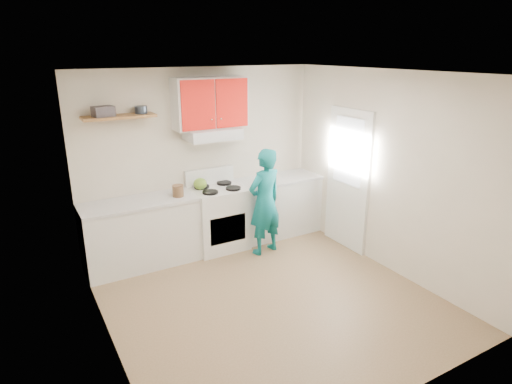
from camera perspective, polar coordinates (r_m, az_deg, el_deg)
floor at (r=5.37m, az=1.59°, el=-13.62°), size 3.80×3.80×0.00m
ceiling at (r=4.57m, az=1.88°, el=15.29°), size 3.60×3.80×0.04m
back_wall at (r=6.44m, az=-7.19°, el=4.31°), size 3.60×0.04×2.60m
front_wall at (r=3.47m, az=18.61°, el=-9.03°), size 3.60×0.04×2.60m
left_wall at (r=4.21m, az=-19.67°, el=-4.23°), size 0.04×3.80×2.60m
right_wall at (r=5.92m, az=16.74°, el=2.43°), size 0.04×3.80×2.60m
door at (r=6.46m, az=11.92°, el=1.56°), size 0.05×0.85×2.05m
door_glass at (r=6.33m, az=11.98°, el=5.21°), size 0.01×0.55×0.95m
counter_left at (r=6.13m, az=-14.77°, el=-5.30°), size 1.52×0.60×0.90m
counter_right at (r=6.95m, az=2.75°, el=-1.86°), size 1.32×0.60×0.90m
stove at (r=6.45m, az=-4.95°, el=-3.42°), size 0.76×0.65×0.92m
range_hood at (r=6.20m, az=-5.67°, el=7.56°), size 0.76×0.44×0.15m
upper_cabinets at (r=6.19m, az=-6.01°, el=11.51°), size 1.02×0.33×0.70m
shelf at (r=5.82m, az=-17.48°, el=9.37°), size 0.90×0.30×0.04m
books at (r=5.75m, az=-19.34°, el=9.91°), size 0.28×0.22×0.13m
tin at (r=5.89m, az=-14.80°, el=10.35°), size 0.17×0.17×0.10m
kettle at (r=6.27m, az=-7.31°, el=1.09°), size 0.23×0.23×0.16m
crock at (r=6.01m, az=-10.16°, el=0.06°), size 0.16×0.16×0.18m
cutting_board at (r=6.69m, az=2.66°, el=1.48°), size 0.31×0.23×0.02m
silicone_mat at (r=6.95m, az=5.10°, el=2.01°), size 0.37×0.34×0.01m
person at (r=6.17m, az=1.15°, el=-1.31°), size 0.62×0.47×1.54m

